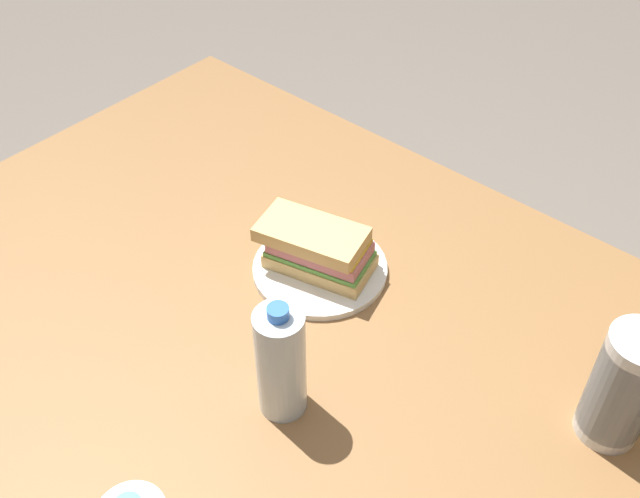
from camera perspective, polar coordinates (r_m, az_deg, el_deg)
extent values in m
cube|color=olive|center=(1.12, -0.08, -8.75)|extent=(1.56, 1.01, 0.04)
cylinder|color=brown|center=(1.94, -7.45, 2.93)|extent=(0.07, 0.07, 0.69)
cylinder|color=white|center=(1.21, 0.00, -1.51)|extent=(0.22, 0.22, 0.01)
cube|color=#DBB26B|center=(1.20, 0.00, -0.90)|extent=(0.19, 0.13, 0.02)
cube|color=#599E3F|center=(1.19, 0.00, -0.35)|extent=(0.18, 0.12, 0.01)
cube|color=#C6727A|center=(1.18, 0.00, 0.14)|extent=(0.17, 0.12, 0.02)
cube|color=yellow|center=(1.17, 0.00, 0.61)|extent=(0.16, 0.11, 0.01)
cube|color=#DBB26B|center=(1.16, -0.66, 1.15)|extent=(0.19, 0.13, 0.02)
cylinder|color=silver|center=(1.06, 21.75, -11.33)|extent=(0.08, 0.08, 0.09)
cylinder|color=silver|center=(1.05, 22.01, -10.75)|extent=(0.08, 0.08, 0.09)
cylinder|color=silver|center=(1.03, 22.27, -10.15)|extent=(0.08, 0.08, 0.09)
cylinder|color=silver|center=(1.02, 22.53, -9.54)|extent=(0.08, 0.08, 0.09)
cylinder|color=silver|center=(1.01, 22.81, -8.91)|extent=(0.08, 0.08, 0.09)
cylinder|color=silver|center=(0.99, 23.09, -8.26)|extent=(0.08, 0.08, 0.09)
cylinder|color=silver|center=(0.98, -3.04, -8.78)|extent=(0.07, 0.07, 0.18)
cylinder|color=blue|center=(0.90, -3.27, -4.93)|extent=(0.03, 0.03, 0.02)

